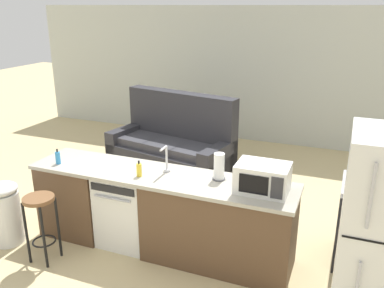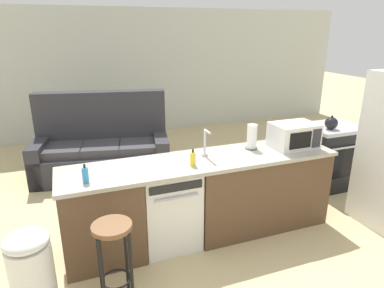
# 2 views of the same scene
# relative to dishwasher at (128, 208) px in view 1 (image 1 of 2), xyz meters

# --- Properties ---
(ground_plane) EXTENTS (24.00, 24.00, 0.00)m
(ground_plane) POSITION_rel_dishwasher_xyz_m (0.25, 0.00, -0.42)
(ground_plane) COLOR tan
(wall_back) EXTENTS (10.00, 0.06, 2.60)m
(wall_back) POSITION_rel_dishwasher_xyz_m (0.55, 4.20, 0.88)
(wall_back) COLOR beige
(wall_back) RESTS_ON ground_plane
(kitchen_counter) EXTENTS (2.94, 0.66, 0.90)m
(kitchen_counter) POSITION_rel_dishwasher_xyz_m (0.49, 0.00, -0.00)
(kitchen_counter) COLOR brown
(kitchen_counter) RESTS_ON ground_plane
(dishwasher) EXTENTS (0.58, 0.61, 0.84)m
(dishwasher) POSITION_rel_dishwasher_xyz_m (0.00, 0.00, 0.00)
(dishwasher) COLOR white
(dishwasher) RESTS_ON ground_plane
(stove_range) EXTENTS (0.76, 0.68, 0.90)m
(stove_range) POSITION_rel_dishwasher_xyz_m (2.60, 0.55, 0.03)
(stove_range) COLOR black
(stove_range) RESTS_ON ground_plane
(microwave) EXTENTS (0.50, 0.37, 0.28)m
(microwave) POSITION_rel_dishwasher_xyz_m (1.51, -0.00, 0.62)
(microwave) COLOR white
(microwave) RESTS_ON kitchen_counter
(sink_faucet) EXTENTS (0.07, 0.18, 0.30)m
(sink_faucet) POSITION_rel_dishwasher_xyz_m (0.45, 0.08, 0.61)
(sink_faucet) COLOR silver
(sink_faucet) RESTS_ON kitchen_counter
(paper_towel_roll) EXTENTS (0.14, 0.14, 0.28)m
(paper_towel_roll) POSITION_rel_dishwasher_xyz_m (1.03, 0.12, 0.62)
(paper_towel_roll) COLOR #4C4C51
(paper_towel_roll) RESTS_ON kitchen_counter
(soap_bottle) EXTENTS (0.06, 0.06, 0.18)m
(soap_bottle) POSITION_rel_dishwasher_xyz_m (0.23, -0.12, 0.55)
(soap_bottle) COLOR yellow
(soap_bottle) RESTS_ON kitchen_counter
(dish_soap_bottle) EXTENTS (0.06, 0.06, 0.18)m
(dish_soap_bottle) POSITION_rel_dishwasher_xyz_m (-0.79, -0.15, 0.55)
(dish_soap_bottle) COLOR #338CCC
(dish_soap_bottle) RESTS_ON kitchen_counter
(kettle) EXTENTS (0.21, 0.17, 0.19)m
(kettle) POSITION_rel_dishwasher_xyz_m (2.43, 0.42, 0.56)
(kettle) COLOR black
(kettle) RESTS_ON stove_range
(bar_stool) EXTENTS (0.32, 0.32, 0.74)m
(bar_stool) POSITION_rel_dishwasher_xyz_m (-0.65, -0.66, 0.11)
(bar_stool) COLOR brown
(bar_stool) RESTS_ON ground_plane
(trash_bin) EXTENTS (0.35, 0.35, 0.74)m
(trash_bin) POSITION_rel_dishwasher_xyz_m (-1.28, -0.54, -0.04)
(trash_bin) COLOR white
(trash_bin) RESTS_ON ground_plane
(couch) EXTENTS (2.14, 1.28, 1.27)m
(couch) POSITION_rel_dishwasher_xyz_m (-0.41, 2.16, -0.03)
(couch) COLOR #2D2D33
(couch) RESTS_ON ground_plane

